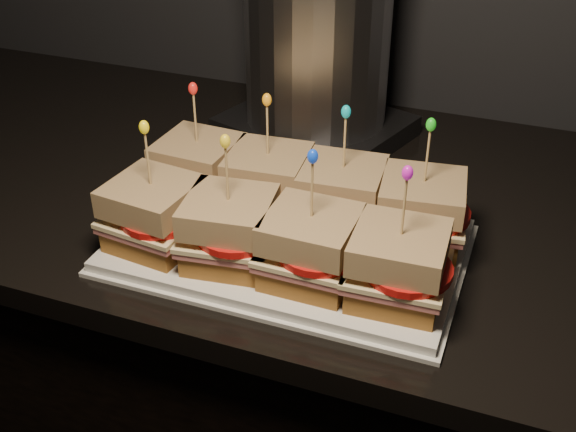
% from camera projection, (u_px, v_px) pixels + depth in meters
% --- Properties ---
extents(granite_slab, '(2.25, 0.70, 0.03)m').
position_uv_depth(granite_slab, '(481.00, 231.00, 0.99)').
color(granite_slab, black).
rests_on(granite_slab, cabinet).
extents(platter, '(0.43, 0.27, 0.02)m').
position_uv_depth(platter, '(288.00, 246.00, 0.92)').
color(platter, white).
rests_on(platter, granite_slab).
extents(platter_rim, '(0.44, 0.28, 0.01)m').
position_uv_depth(platter_rim, '(288.00, 250.00, 0.92)').
color(platter_rim, white).
rests_on(platter_rim, granite_slab).
extents(sandwich_0_bread_bot, '(0.10, 0.10, 0.03)m').
position_uv_depth(sandwich_0_bread_bot, '(200.00, 187.00, 1.00)').
color(sandwich_0_bread_bot, brown).
rests_on(sandwich_0_bread_bot, platter).
extents(sandwich_0_ham, '(0.11, 0.11, 0.01)m').
position_uv_depth(sandwich_0_ham, '(199.00, 176.00, 0.99)').
color(sandwich_0_ham, '#BA5D5E').
rests_on(sandwich_0_ham, sandwich_0_bread_bot).
extents(sandwich_0_cheese, '(0.12, 0.11, 0.01)m').
position_uv_depth(sandwich_0_cheese, '(199.00, 172.00, 0.99)').
color(sandwich_0_cheese, '#F8E1A0').
rests_on(sandwich_0_cheese, sandwich_0_ham).
extents(sandwich_0_tomato, '(0.10, 0.10, 0.01)m').
position_uv_depth(sandwich_0_tomato, '(205.00, 170.00, 0.97)').
color(sandwich_0_tomato, red).
rests_on(sandwich_0_tomato, sandwich_0_cheese).
extents(sandwich_0_bread_top, '(0.11, 0.11, 0.03)m').
position_uv_depth(sandwich_0_bread_top, '(198.00, 153.00, 0.97)').
color(sandwich_0_bread_top, brown).
rests_on(sandwich_0_bread_top, sandwich_0_tomato).
extents(sandwich_0_pick, '(0.00, 0.00, 0.09)m').
position_uv_depth(sandwich_0_pick, '(195.00, 121.00, 0.95)').
color(sandwich_0_pick, tan).
rests_on(sandwich_0_pick, sandwich_0_bread_top).
extents(sandwich_0_frill, '(0.01, 0.01, 0.02)m').
position_uv_depth(sandwich_0_frill, '(193.00, 88.00, 0.92)').
color(sandwich_0_frill, red).
rests_on(sandwich_0_frill, sandwich_0_pick).
extents(sandwich_1_bread_bot, '(0.11, 0.11, 0.03)m').
position_uv_depth(sandwich_1_bread_bot, '(269.00, 201.00, 0.97)').
color(sandwich_1_bread_bot, brown).
rests_on(sandwich_1_bread_bot, platter).
extents(sandwich_1_ham, '(0.12, 0.11, 0.01)m').
position_uv_depth(sandwich_1_ham, '(268.00, 189.00, 0.96)').
color(sandwich_1_ham, '#BA5D5E').
rests_on(sandwich_1_ham, sandwich_1_bread_bot).
extents(sandwich_1_cheese, '(0.12, 0.12, 0.01)m').
position_uv_depth(sandwich_1_cheese, '(268.00, 185.00, 0.96)').
color(sandwich_1_cheese, '#F8E1A0').
rests_on(sandwich_1_cheese, sandwich_1_ham).
extents(sandwich_1_tomato, '(0.10, 0.10, 0.01)m').
position_uv_depth(sandwich_1_tomato, '(275.00, 183.00, 0.94)').
color(sandwich_1_tomato, red).
rests_on(sandwich_1_tomato, sandwich_1_cheese).
extents(sandwich_1_bread_top, '(0.11, 0.11, 0.03)m').
position_uv_depth(sandwich_1_bread_top, '(268.00, 165.00, 0.94)').
color(sandwich_1_bread_top, brown).
rests_on(sandwich_1_bread_top, sandwich_1_tomato).
extents(sandwich_1_pick, '(0.00, 0.00, 0.09)m').
position_uv_depth(sandwich_1_pick, '(267.00, 133.00, 0.91)').
color(sandwich_1_pick, tan).
rests_on(sandwich_1_pick, sandwich_1_bread_top).
extents(sandwich_1_frill, '(0.01, 0.01, 0.02)m').
position_uv_depth(sandwich_1_frill, '(267.00, 100.00, 0.89)').
color(sandwich_1_frill, orange).
rests_on(sandwich_1_frill, sandwich_1_pick).
extents(sandwich_2_bread_bot, '(0.11, 0.11, 0.03)m').
position_uv_depth(sandwich_2_bread_bot, '(341.00, 215.00, 0.94)').
color(sandwich_2_bread_bot, brown).
rests_on(sandwich_2_bread_bot, platter).
extents(sandwich_2_ham, '(0.12, 0.11, 0.01)m').
position_uv_depth(sandwich_2_ham, '(342.00, 203.00, 0.93)').
color(sandwich_2_ham, '#BA5D5E').
rests_on(sandwich_2_ham, sandwich_2_bread_bot).
extents(sandwich_2_cheese, '(0.12, 0.11, 0.01)m').
position_uv_depth(sandwich_2_cheese, '(342.00, 199.00, 0.93)').
color(sandwich_2_cheese, '#F8E1A0').
rests_on(sandwich_2_cheese, sandwich_2_ham).
extents(sandwich_2_tomato, '(0.10, 0.10, 0.01)m').
position_uv_depth(sandwich_2_tomato, '(350.00, 198.00, 0.91)').
color(sandwich_2_tomato, red).
rests_on(sandwich_2_tomato, sandwich_2_cheese).
extents(sandwich_2_bread_top, '(0.11, 0.11, 0.03)m').
position_uv_depth(sandwich_2_bread_top, '(343.00, 179.00, 0.91)').
color(sandwich_2_bread_top, brown).
rests_on(sandwich_2_bread_top, sandwich_2_tomato).
extents(sandwich_2_pick, '(0.00, 0.00, 0.09)m').
position_uv_depth(sandwich_2_pick, '(344.00, 145.00, 0.88)').
color(sandwich_2_pick, tan).
rests_on(sandwich_2_pick, sandwich_2_bread_top).
extents(sandwich_2_frill, '(0.01, 0.01, 0.02)m').
position_uv_depth(sandwich_2_frill, '(346.00, 112.00, 0.86)').
color(sandwich_2_frill, '#0CAAB4').
rests_on(sandwich_2_frill, sandwich_2_pick).
extents(sandwich_3_bread_bot, '(0.11, 0.11, 0.03)m').
position_uv_depth(sandwich_3_bread_bot, '(419.00, 230.00, 0.91)').
color(sandwich_3_bread_bot, brown).
rests_on(sandwich_3_bread_bot, platter).
extents(sandwich_3_ham, '(0.12, 0.12, 0.01)m').
position_uv_depth(sandwich_3_ham, '(420.00, 218.00, 0.90)').
color(sandwich_3_ham, '#BA5D5E').
rests_on(sandwich_3_ham, sandwich_3_bread_bot).
extents(sandwich_3_cheese, '(0.12, 0.12, 0.01)m').
position_uv_depth(sandwich_3_cheese, '(421.00, 214.00, 0.89)').
color(sandwich_3_cheese, '#F8E1A0').
rests_on(sandwich_3_cheese, sandwich_3_ham).
extents(sandwich_3_tomato, '(0.10, 0.10, 0.01)m').
position_uv_depth(sandwich_3_tomato, '(430.00, 213.00, 0.88)').
color(sandwich_3_tomato, red).
rests_on(sandwich_3_tomato, sandwich_3_cheese).
extents(sandwich_3_bread_top, '(0.11, 0.11, 0.03)m').
position_uv_depth(sandwich_3_bread_top, '(423.00, 193.00, 0.88)').
color(sandwich_3_bread_top, brown).
rests_on(sandwich_3_bread_top, sandwich_3_tomato).
extents(sandwich_3_pick, '(0.00, 0.00, 0.09)m').
position_uv_depth(sandwich_3_pick, '(427.00, 159.00, 0.85)').
color(sandwich_3_pick, tan).
rests_on(sandwich_3_pick, sandwich_3_bread_top).
extents(sandwich_3_frill, '(0.01, 0.01, 0.02)m').
position_uv_depth(sandwich_3_frill, '(431.00, 125.00, 0.83)').
color(sandwich_3_frill, green).
rests_on(sandwich_3_frill, sandwich_3_pick).
extents(sandwich_4_bread_bot, '(0.11, 0.11, 0.03)m').
position_uv_depth(sandwich_4_bread_bot, '(156.00, 233.00, 0.90)').
color(sandwich_4_bread_bot, brown).
rests_on(sandwich_4_bread_bot, platter).
extents(sandwich_4_ham, '(0.12, 0.12, 0.01)m').
position_uv_depth(sandwich_4_ham, '(155.00, 221.00, 0.89)').
color(sandwich_4_ham, '#BA5D5E').
rests_on(sandwich_4_ham, sandwich_4_bread_bot).
extents(sandwich_4_cheese, '(0.12, 0.12, 0.01)m').
position_uv_depth(sandwich_4_cheese, '(155.00, 217.00, 0.89)').
color(sandwich_4_cheese, '#F8E1A0').
rests_on(sandwich_4_cheese, sandwich_4_ham).
extents(sandwich_4_tomato, '(0.10, 0.10, 0.01)m').
position_uv_depth(sandwich_4_tomato, '(160.00, 216.00, 0.88)').
color(sandwich_4_tomato, red).
rests_on(sandwich_4_tomato, sandwich_4_cheese).
extents(sandwich_4_bread_top, '(0.11, 0.11, 0.03)m').
position_uv_depth(sandwich_4_bread_top, '(152.00, 196.00, 0.87)').
color(sandwich_4_bread_top, brown).
rests_on(sandwich_4_bread_top, sandwich_4_tomato).
extents(sandwich_4_pick, '(0.00, 0.00, 0.09)m').
position_uv_depth(sandwich_4_pick, '(148.00, 162.00, 0.85)').
color(sandwich_4_pick, tan).
rests_on(sandwich_4_pick, sandwich_4_bread_top).
extents(sandwich_4_frill, '(0.01, 0.01, 0.02)m').
position_uv_depth(sandwich_4_frill, '(144.00, 127.00, 0.82)').
color(sandwich_4_frill, yellow).
rests_on(sandwich_4_frill, sandwich_4_pick).
extents(sandwich_5_bread_bot, '(0.11, 0.11, 0.03)m').
position_uv_depth(sandwich_5_bread_bot, '(231.00, 250.00, 0.87)').
color(sandwich_5_bread_bot, brown).
rests_on(sandwich_5_bread_bot, platter).
extents(sandwich_5_ham, '(0.12, 0.12, 0.01)m').
position_uv_depth(sandwich_5_ham, '(230.00, 238.00, 0.86)').
color(sandwich_5_ham, '#BA5D5E').
rests_on(sandwich_5_ham, sandwich_5_bread_bot).
extents(sandwich_5_cheese, '(0.12, 0.12, 0.01)m').
position_uv_depth(sandwich_5_cheese, '(230.00, 233.00, 0.86)').
color(sandwich_5_cheese, '#F8E1A0').
rests_on(sandwich_5_cheese, sandwich_5_ham).
extents(sandwich_5_tomato, '(0.10, 0.10, 0.01)m').
position_uv_depth(sandwich_5_tomato, '(237.00, 232.00, 0.85)').
color(sandwich_5_tomato, red).
rests_on(sandwich_5_tomato, sandwich_5_cheese).
extents(sandwich_5_bread_top, '(0.11, 0.11, 0.03)m').
position_uv_depth(sandwich_5_bread_top, '(229.00, 212.00, 0.84)').
color(sandwich_5_bread_top, brown).
rests_on(sandwich_5_bread_top, sandwich_5_tomato).
extents(sandwich_5_pick, '(0.00, 0.00, 0.09)m').
position_uv_depth(sandwich_5_pick, '(227.00, 177.00, 0.82)').
color(sandwich_5_pick, tan).
rests_on(sandwich_5_pick, sandwich_5_bread_top).
extents(sandwich_5_frill, '(0.01, 0.01, 0.02)m').
position_uv_depth(sandwich_5_frill, '(225.00, 141.00, 0.79)').
color(sandwich_5_frill, yellow).
rests_on(sandwich_5_frill, sandwich_5_pick).
extents(sandwich_6_bread_bot, '(0.10, 0.10, 0.03)m').
position_uv_depth(sandwich_6_bread_bot, '(310.00, 267.00, 0.84)').
color(sandwich_6_bread_bot, brown).
rests_on(sandwich_6_bread_bot, platter).
extents(sandwich_6_ham, '(0.11, 0.11, 0.01)m').
position_uv_depth(sandwich_6_ham, '(311.00, 255.00, 0.83)').
color(sandwich_6_ham, '#BA5D5E').
rests_on(sandwich_6_ham, sandwich_6_bread_bot).
extents(sandwich_6_cheese, '(0.11, 0.11, 0.01)m').
position_uv_depth(sandwich_6_cheese, '(311.00, 250.00, 0.83)').
color(sandwich_6_cheese, '#F8E1A0').
rests_on(sandwich_6_cheese, sandwich_6_ham).
extents(sandwich_6_tomato, '(0.10, 0.10, 0.01)m').
position_uv_depth(sandwich_6_tomato, '(319.00, 250.00, 0.82)').
color(sandwich_6_tomato, red).
rests_on(sandwich_6_tomato, sandwich_6_cheese).
extents(sandwich_6_bread_top, '(0.10, 0.10, 0.03)m').
position_uv_depth(sandwich_6_bread_top, '(311.00, 229.00, 0.81)').
color(sandwich_6_bread_top, brown).
rests_on(sandwich_6_bread_top, sandwich_6_tomato).
extents(sandwich_6_pick, '(0.00, 0.00, 0.09)m').
position_uv_depth(sandwich_6_pick, '(312.00, 193.00, 0.79)').
color(sandwich_6_pick, tan).
rests_on(sandwich_6_pick, sandwich_6_bread_top).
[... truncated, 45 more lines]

